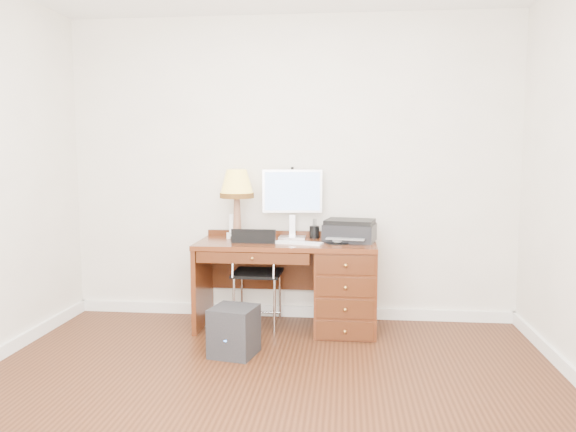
# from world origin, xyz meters

# --- Properties ---
(ground) EXTENTS (4.00, 4.00, 0.00)m
(ground) POSITION_xyz_m (0.00, 0.00, 0.00)
(ground) COLOR #33180B
(ground) RESTS_ON ground
(room_shell) EXTENTS (4.00, 4.00, 4.00)m
(room_shell) POSITION_xyz_m (0.00, 0.63, 0.05)
(room_shell) COLOR white
(room_shell) RESTS_ON ground
(desk) EXTENTS (1.50, 0.67, 0.75)m
(desk) POSITION_xyz_m (0.32, 1.40, 0.41)
(desk) COLOR #592712
(desk) RESTS_ON ground
(monitor) EXTENTS (0.52, 0.19, 0.60)m
(monitor) POSITION_xyz_m (0.03, 1.62, 1.13)
(monitor) COLOR silver
(monitor) RESTS_ON desk
(keyboard) EXTENTS (0.41, 0.20, 0.02)m
(keyboard) POSITION_xyz_m (0.11, 1.29, 0.76)
(keyboard) COLOR white
(keyboard) RESTS_ON desk
(mouse_pad) EXTENTS (0.20, 0.20, 0.04)m
(mouse_pad) POSITION_xyz_m (0.43, 1.34, 0.76)
(mouse_pad) COLOR black
(mouse_pad) RESTS_ON desk
(printer) EXTENTS (0.47, 0.40, 0.18)m
(printer) POSITION_xyz_m (0.53, 1.48, 0.84)
(printer) COLOR black
(printer) RESTS_ON desk
(leg_lamp) EXTENTS (0.30, 0.30, 0.60)m
(leg_lamp) POSITION_xyz_m (-0.44, 1.50, 1.19)
(leg_lamp) COLOR black
(leg_lamp) RESTS_ON desk
(phone) EXTENTS (0.12, 0.12, 0.21)m
(phone) POSITION_xyz_m (-0.50, 1.55, 0.81)
(phone) COLOR white
(phone) RESTS_ON desk
(pen_cup) EXTENTS (0.09, 0.09, 0.11)m
(pen_cup) POSITION_xyz_m (0.22, 1.61, 0.80)
(pen_cup) COLOR black
(pen_cup) RESTS_ON desk
(chair) EXTENTS (0.41, 0.42, 0.87)m
(chair) POSITION_xyz_m (-0.26, 1.40, 0.53)
(chair) COLOR black
(chair) RESTS_ON ground
(equipment_box) EXTENTS (0.37, 0.37, 0.36)m
(equipment_box) POSITION_xyz_m (-0.32, 0.71, 0.18)
(equipment_box) COLOR black
(equipment_box) RESTS_ON ground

